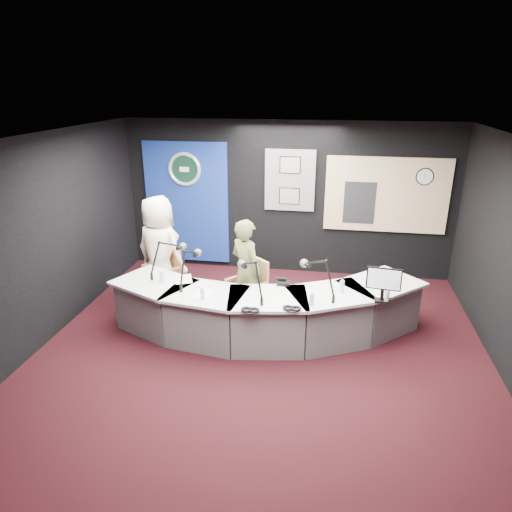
% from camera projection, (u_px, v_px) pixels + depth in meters
% --- Properties ---
extents(ground, '(6.00, 6.00, 0.00)m').
position_uv_depth(ground, '(261.00, 355.00, 6.08)').
color(ground, black).
rests_on(ground, ground).
extents(ceiling, '(6.00, 6.00, 0.02)m').
position_uv_depth(ceiling, '(262.00, 140.00, 5.08)').
color(ceiling, silver).
rests_on(ceiling, ground).
extents(wall_back, '(6.00, 0.02, 2.80)m').
position_uv_depth(wall_back, '(287.00, 199.00, 8.34)').
color(wall_back, black).
rests_on(wall_back, ground).
extents(wall_front, '(6.00, 0.02, 2.80)m').
position_uv_depth(wall_front, '(185.00, 429.00, 2.82)').
color(wall_front, black).
rests_on(wall_front, ground).
extents(wall_left, '(0.02, 6.00, 2.80)m').
position_uv_depth(wall_left, '(38.00, 244.00, 6.05)').
color(wall_left, black).
rests_on(wall_left, ground).
extents(broadcast_desk, '(4.50, 1.90, 0.75)m').
position_uv_depth(broadcast_desk, '(263.00, 311.00, 6.46)').
color(broadcast_desk, silver).
rests_on(broadcast_desk, ground).
extents(backdrop_panel, '(1.60, 0.05, 2.30)m').
position_uv_depth(backdrop_panel, '(187.00, 203.00, 8.66)').
color(backdrop_panel, navy).
rests_on(backdrop_panel, wall_back).
extents(agency_seal, '(0.63, 0.07, 0.63)m').
position_uv_depth(agency_seal, '(184.00, 169.00, 8.39)').
color(agency_seal, silver).
rests_on(agency_seal, backdrop_panel).
extents(seal_center, '(0.48, 0.01, 0.48)m').
position_uv_depth(seal_center, '(184.00, 169.00, 8.40)').
color(seal_center, black).
rests_on(seal_center, backdrop_panel).
extents(pinboard, '(0.90, 0.04, 1.10)m').
position_uv_depth(pinboard, '(290.00, 180.00, 8.18)').
color(pinboard, slate).
rests_on(pinboard, wall_back).
extents(framed_photo_upper, '(0.34, 0.02, 0.27)m').
position_uv_depth(framed_photo_upper, '(290.00, 165.00, 8.05)').
color(framed_photo_upper, '#7D715B').
rests_on(framed_photo_upper, pinboard).
extents(framed_photo_lower, '(0.34, 0.02, 0.27)m').
position_uv_depth(framed_photo_lower, '(289.00, 196.00, 8.25)').
color(framed_photo_lower, '#7D715B').
rests_on(framed_photo_lower, pinboard).
extents(booth_window_frame, '(2.12, 0.06, 1.32)m').
position_uv_depth(booth_window_frame, '(386.00, 195.00, 7.99)').
color(booth_window_frame, '#D1B282').
rests_on(booth_window_frame, wall_back).
extents(booth_glow, '(2.00, 0.02, 1.20)m').
position_uv_depth(booth_glow, '(386.00, 195.00, 7.98)').
color(booth_glow, beige).
rests_on(booth_glow, booth_window_frame).
extents(equipment_rack, '(0.55, 0.02, 0.75)m').
position_uv_depth(equipment_rack, '(359.00, 203.00, 8.08)').
color(equipment_rack, black).
rests_on(equipment_rack, booth_window_frame).
extents(wall_clock, '(0.28, 0.01, 0.28)m').
position_uv_depth(wall_clock, '(425.00, 177.00, 7.74)').
color(wall_clock, white).
rests_on(wall_clock, booth_window_frame).
extents(armchair_left, '(0.76, 0.76, 0.97)m').
position_uv_depth(armchair_left, '(162.00, 275.00, 7.36)').
color(armchair_left, '#A77A4C').
rests_on(armchair_left, ground).
extents(armchair_right, '(0.76, 0.76, 0.96)m').
position_uv_depth(armchair_right, '(246.00, 291.00, 6.82)').
color(armchair_right, '#A77A4C').
rests_on(armchair_right, ground).
extents(draped_jacket, '(0.45, 0.40, 0.70)m').
position_uv_depth(draped_jacket, '(155.00, 262.00, 7.52)').
color(draped_jacket, slate).
rests_on(draped_jacket, armchair_left).
extents(person_man, '(1.02, 0.83, 1.79)m').
position_uv_depth(person_man, '(160.00, 251.00, 7.22)').
color(person_man, '#FBE9C9').
rests_on(person_man, ground).
extents(person_woman, '(0.69, 0.66, 1.59)m').
position_uv_depth(person_woman, '(246.00, 271.00, 6.71)').
color(person_woman, '#586736').
rests_on(person_woman, ground).
extents(computer_monitor, '(0.40, 0.08, 0.27)m').
position_uv_depth(computer_monitor, '(384.00, 279.00, 5.79)').
color(computer_monitor, black).
rests_on(computer_monitor, broadcast_desk).
extents(desk_phone, '(0.18, 0.15, 0.04)m').
position_uv_depth(desk_phone, '(284.00, 283.00, 6.38)').
color(desk_phone, black).
rests_on(desk_phone, broadcast_desk).
extents(headphones_near, '(0.20, 0.20, 0.03)m').
position_uv_depth(headphones_near, '(292.00, 308.00, 5.68)').
color(headphones_near, black).
rests_on(headphones_near, broadcast_desk).
extents(headphones_far, '(0.20, 0.20, 0.03)m').
position_uv_depth(headphones_far, '(250.00, 310.00, 5.64)').
color(headphones_far, black).
rests_on(headphones_far, broadcast_desk).
extents(paper_stack, '(0.34, 0.39, 0.00)m').
position_uv_depth(paper_stack, '(183.00, 279.00, 6.56)').
color(paper_stack, white).
rests_on(paper_stack, broadcast_desk).
extents(notepad, '(0.29, 0.37, 0.00)m').
position_uv_depth(notepad, '(202.00, 294.00, 6.11)').
color(notepad, white).
rests_on(notepad, broadcast_desk).
extents(boom_mic_a, '(0.43, 0.66, 0.60)m').
position_uv_depth(boom_mic_a, '(167.00, 255.00, 6.65)').
color(boom_mic_a, black).
rests_on(boom_mic_a, broadcast_desk).
extents(boom_mic_b, '(0.19, 0.74, 0.60)m').
position_uv_depth(boom_mic_b, '(189.00, 263.00, 6.34)').
color(boom_mic_b, black).
rests_on(boom_mic_b, broadcast_desk).
extents(boom_mic_c, '(0.48, 0.63, 0.60)m').
position_uv_depth(boom_mic_c, '(251.00, 275.00, 5.95)').
color(boom_mic_c, black).
rests_on(boom_mic_c, broadcast_desk).
extents(boom_mic_d, '(0.54, 0.58, 0.60)m').
position_uv_depth(boom_mic_d, '(319.00, 274.00, 5.99)').
color(boom_mic_d, black).
rests_on(boom_mic_d, broadcast_desk).
extents(water_bottles, '(3.16, 0.58, 0.18)m').
position_uv_depth(water_bottles, '(268.00, 289.00, 6.04)').
color(water_bottles, silver).
rests_on(water_bottles, broadcast_desk).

